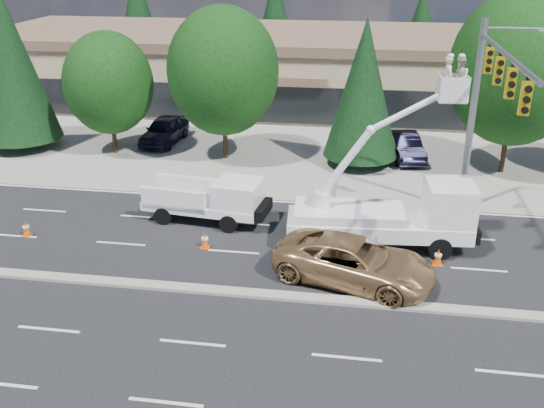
% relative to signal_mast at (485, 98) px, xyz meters
% --- Properties ---
extents(ground, '(140.00, 140.00, 0.00)m').
position_rel_signal_mast_xyz_m(ground, '(-10.03, -7.04, -6.06)').
color(ground, black).
rests_on(ground, ground).
extents(concrete_apron, '(140.00, 22.00, 0.01)m').
position_rel_signal_mast_xyz_m(concrete_apron, '(-10.03, 12.96, -6.05)').
color(concrete_apron, gray).
rests_on(concrete_apron, ground).
extents(road_median, '(120.00, 0.55, 0.12)m').
position_rel_signal_mast_xyz_m(road_median, '(-10.03, -7.04, -6.00)').
color(road_median, gray).
rests_on(road_median, ground).
extents(strip_mall, '(50.40, 15.40, 5.50)m').
position_rel_signal_mast_xyz_m(strip_mall, '(-10.03, 22.93, -3.23)').
color(strip_mall, tan).
rests_on(strip_mall, ground).
extents(tree_front_b, '(4.79, 4.79, 9.44)m').
position_rel_signal_mast_xyz_m(tree_front_b, '(-26.03, 7.96, -0.99)').
color(tree_front_b, '#332114').
rests_on(tree_front_b, ground).
extents(tree_front_c, '(5.31, 5.31, 7.37)m').
position_rel_signal_mast_xyz_m(tree_front_c, '(-20.03, 7.96, -1.74)').
color(tree_front_c, '#332114').
rests_on(tree_front_c, ground).
extents(tree_front_d, '(6.42, 6.42, 8.91)m').
position_rel_signal_mast_xyz_m(tree_front_d, '(-13.03, 7.96, -0.84)').
color(tree_front_d, '#332114').
rests_on(tree_front_d, ground).
extents(tree_front_e, '(4.26, 4.26, 8.40)m').
position_rel_signal_mast_xyz_m(tree_front_e, '(-5.03, 7.96, -1.55)').
color(tree_front_e, '#332114').
rests_on(tree_front_e, ground).
extents(tree_front_f, '(7.15, 7.15, 9.92)m').
position_rel_signal_mast_xyz_m(tree_front_f, '(2.97, 7.96, -0.25)').
color(tree_front_f, '#332114').
rests_on(tree_front_f, ground).
extents(tree_back_a, '(5.03, 5.03, 9.91)m').
position_rel_signal_mast_xyz_m(tree_back_a, '(-28.03, 34.96, -0.74)').
color(tree_back_a, '#332114').
rests_on(tree_back_a, ground).
extents(tree_back_b, '(4.81, 4.81, 9.49)m').
position_rel_signal_mast_xyz_m(tree_back_b, '(-14.03, 34.96, -0.97)').
color(tree_back_b, '#332114').
rests_on(tree_back_b, ground).
extents(tree_back_c, '(4.26, 4.26, 8.40)m').
position_rel_signal_mast_xyz_m(tree_back_c, '(-0.03, 34.96, -1.55)').
color(tree_back_c, '#332114').
rests_on(tree_back_c, ground).
extents(signal_mast, '(2.76, 10.16, 9.00)m').
position_rel_signal_mast_xyz_m(signal_mast, '(0.00, 0.00, 0.00)').
color(signal_mast, gray).
rests_on(signal_mast, ground).
extents(utility_pickup, '(5.68, 2.65, 2.10)m').
position_rel_signal_mast_xyz_m(utility_pickup, '(-11.67, -0.93, -5.19)').
color(utility_pickup, white).
rests_on(utility_pickup, ground).
extents(bucket_truck, '(7.81, 2.98, 8.17)m').
position_rel_signal_mast_xyz_m(bucket_truck, '(-3.35, -2.23, -4.31)').
color(bucket_truck, white).
rests_on(bucket_truck, ground).
extents(traffic_cone_a, '(0.40, 0.40, 0.70)m').
position_rel_signal_mast_xyz_m(traffic_cone_a, '(-19.45, -3.71, -5.72)').
color(traffic_cone_a, '#E34D07').
rests_on(traffic_cone_a, ground).
extents(traffic_cone_b, '(0.40, 0.40, 0.70)m').
position_rel_signal_mast_xyz_m(traffic_cone_b, '(-11.32, -3.62, -5.72)').
color(traffic_cone_b, '#E34D07').
rests_on(traffic_cone_b, ground).
extents(traffic_cone_c, '(0.40, 0.40, 0.70)m').
position_rel_signal_mast_xyz_m(traffic_cone_c, '(-8.05, -3.71, -5.72)').
color(traffic_cone_c, '#E34D07').
rests_on(traffic_cone_c, ground).
extents(traffic_cone_d, '(0.40, 0.40, 0.70)m').
position_rel_signal_mast_xyz_m(traffic_cone_d, '(-1.64, -3.65, -5.72)').
color(traffic_cone_d, '#E34D07').
rests_on(traffic_cone_d, ground).
extents(minivan, '(6.67, 4.45, 1.70)m').
position_rel_signal_mast_xyz_m(minivan, '(-4.97, -5.45, -5.21)').
color(minivan, '#A98251').
rests_on(minivan, ground).
extents(parked_car_west, '(2.35, 5.06, 1.68)m').
position_rel_signal_mast_xyz_m(parked_car_west, '(-17.62, 10.33, -5.22)').
color(parked_car_west, black).
rests_on(parked_car_west, ground).
extents(parked_car_east, '(2.47, 4.82, 1.51)m').
position_rel_signal_mast_xyz_m(parked_car_east, '(-2.37, 9.52, -5.30)').
color(parked_car_east, black).
rests_on(parked_car_east, ground).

